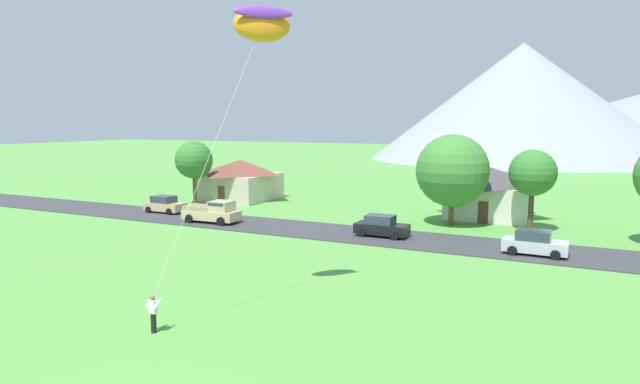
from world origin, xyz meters
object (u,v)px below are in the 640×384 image
tree_near_left (194,160)px  tree_near_right (452,171)px  pickup_truck_sand_west_side (213,212)px  house_leftmost (490,191)px  tree_center (533,173)px  parked_car_silver_west_end (535,243)px  parked_car_tan_mid_east (165,205)px  kite_flyer_with_kite (259,31)px  house_left_center (241,179)px  parked_car_black_mid_west (381,226)px

tree_near_left → tree_near_right: size_ratio=0.87×
pickup_truck_sand_west_side → tree_near_right: bearing=23.4°
house_leftmost → tree_center: (4.11, -5.44, 2.39)m
parked_car_silver_west_end → house_leftmost: bearing=109.7°
house_leftmost → pickup_truck_sand_west_side: house_leftmost is taller
tree_near_left → pickup_truck_sand_west_side: size_ratio=1.33×
tree_center → parked_car_tan_mid_east: tree_center is taller
kite_flyer_with_kite → pickup_truck_sand_west_side: bearing=133.2°
parked_car_silver_west_end → kite_flyer_with_kite: bearing=-124.5°
parked_car_silver_west_end → pickup_truck_sand_west_side: pickup_truck_sand_west_side is taller
house_leftmost → pickup_truck_sand_west_side: 26.15m
house_left_center → tree_near_left: 6.28m
pickup_truck_sand_west_side → kite_flyer_with_kite: bearing=-46.8°
tree_center → parked_car_tan_mid_east: (-33.74, -6.33, -4.02)m
parked_car_black_mid_west → kite_flyer_with_kite: (-0.04, -17.69, 12.43)m
parked_car_black_mid_west → kite_flyer_with_kite: kite_flyer_with_kite is taller
house_left_center → tree_center: 32.69m
parked_car_silver_west_end → parked_car_black_mid_west: bearing=174.7°
house_left_center → tree_near_left: (-2.67, -5.12, 2.46)m
parked_car_silver_west_end → pickup_truck_sand_west_side: (-27.06, 0.02, 0.19)m
parked_car_black_mid_west → parked_car_silver_west_end: bearing=-5.3°
house_left_center → parked_car_silver_west_end: house_left_center is taller
tree_near_left → kite_flyer_with_kite: size_ratio=0.48×
house_left_center → parked_car_black_mid_west: bearing=-29.9°
house_leftmost → tree_near_right: tree_near_right is taller
tree_near_left → parked_car_silver_west_end: (35.83, -8.44, -4.03)m
house_left_center → tree_near_right: bearing=-11.2°
tree_center → pickup_truck_sand_west_side: size_ratio=1.30×
parked_car_silver_west_end → parked_car_tan_mid_east: same height
house_left_center → parked_car_black_mid_west: size_ratio=1.99×
tree_near_left → tree_near_right: bearing=0.1°
tree_center → tree_near_right: size_ratio=0.85×
parked_car_tan_mid_east → pickup_truck_sand_west_side: (7.60, -2.25, 0.19)m
house_leftmost → parked_car_black_mid_west: bearing=-116.0°
house_left_center → tree_near_left: bearing=-117.6°
parked_car_black_mid_west → pickup_truck_sand_west_side: 15.71m
tree_near_left → parked_car_silver_west_end: bearing=-13.2°
house_leftmost → pickup_truck_sand_west_side: size_ratio=1.51×
tree_near_right → parked_car_tan_mid_east: bearing=-167.1°
tree_near_left → kite_flyer_with_kite: 35.98m
tree_near_left → parked_car_silver_west_end: 37.03m
parked_car_black_mid_west → kite_flyer_with_kite: bearing=-90.1°
parked_car_tan_mid_east → house_leftmost: bearing=21.7°
house_leftmost → house_left_center: size_ratio=0.95×
tree_near_left → parked_car_tan_mid_east: size_ratio=1.65×
house_left_center → tree_center: tree_center is taller
parked_car_black_mid_west → tree_near_left: bearing=163.2°
tree_near_left → parked_car_tan_mid_east: tree_near_left is taller
tree_near_right → parked_car_black_mid_west: (-3.91, -7.44, -3.98)m
house_leftmost → house_left_center: 28.12m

